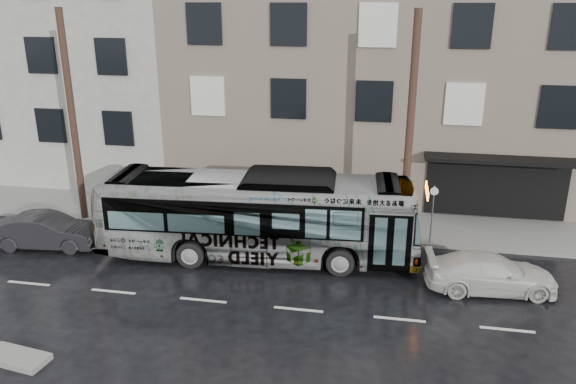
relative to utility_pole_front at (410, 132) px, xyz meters
name	(u,v)px	position (x,y,z in m)	size (l,w,h in m)	color
ground	(225,267)	(-6.50, -3.30, -4.65)	(120.00, 120.00, 0.00)	black
sidewalk	(256,217)	(-6.50, 1.60, -4.58)	(90.00, 3.60, 0.15)	gray
building_taupe	(379,76)	(-1.50, 9.40, 0.85)	(20.00, 12.00, 11.00)	#76665B
building_grey	(5,23)	(-24.50, 10.90, 3.35)	(26.00, 15.00, 16.00)	#B7B5AC
utility_pole_front	(410,132)	(0.00, 0.00, 0.00)	(0.30, 0.30, 9.00)	#412A20
utility_pole_rear	(73,118)	(-14.00, 0.00, 0.00)	(0.30, 0.30, 9.00)	#412A20
sign_post	(432,215)	(1.10, 0.00, -3.30)	(0.06, 0.06, 2.40)	slate
bus	(258,216)	(-5.47, -2.19, -2.97)	(2.82, 12.05, 3.36)	#B2B2B2
white_sedan	(491,273)	(2.91, -3.32, -4.02)	(1.77, 4.36, 1.27)	silver
dark_sedan	(47,231)	(-13.97, -2.88, -3.96)	(1.45, 4.16, 1.37)	black
slush_pile	(17,358)	(-10.51, -9.87, -4.56)	(1.80, 0.80, 0.18)	gray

